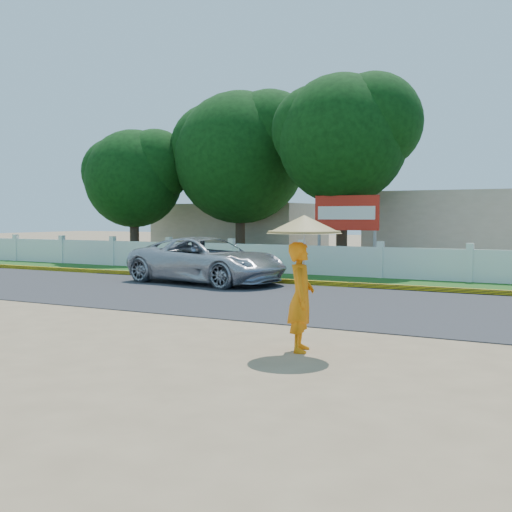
# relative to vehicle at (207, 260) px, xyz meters

# --- Properties ---
(ground) EXTENTS (120.00, 120.00, 0.00)m
(ground) POSITION_rel_vehicle_xyz_m (4.46, -7.00, -0.75)
(ground) COLOR #9E8460
(ground) RESTS_ON ground
(road) EXTENTS (60.00, 7.00, 0.02)m
(road) POSITION_rel_vehicle_xyz_m (4.46, -2.50, -0.74)
(road) COLOR #38383A
(road) RESTS_ON ground
(grass_verge) EXTENTS (60.00, 3.50, 0.03)m
(grass_verge) POSITION_rel_vehicle_xyz_m (4.46, 2.75, -0.73)
(grass_verge) COLOR #2D601E
(grass_verge) RESTS_ON ground
(curb) EXTENTS (40.00, 0.18, 0.16)m
(curb) POSITION_rel_vehicle_xyz_m (4.46, 1.05, -0.67)
(curb) COLOR yellow
(curb) RESTS_ON ground
(fence) EXTENTS (40.00, 0.10, 1.10)m
(fence) POSITION_rel_vehicle_xyz_m (4.46, 4.20, -0.20)
(fence) COLOR silver
(fence) RESTS_ON ground
(building_near) EXTENTS (10.00, 6.00, 3.20)m
(building_near) POSITION_rel_vehicle_xyz_m (7.46, 11.00, 0.85)
(building_near) COLOR #B7AD99
(building_near) RESTS_ON ground
(building_far) EXTENTS (8.00, 5.00, 2.80)m
(building_far) POSITION_rel_vehicle_xyz_m (-5.54, 12.00, 0.65)
(building_far) COLOR #B7AD99
(building_far) RESTS_ON ground
(vehicle) EXTENTS (5.71, 3.27, 1.50)m
(vehicle) POSITION_rel_vehicle_xyz_m (0.00, 0.00, 0.00)
(vehicle) COLOR #B0B2B9
(vehicle) RESTS_ON ground
(monk_with_parasol) EXTENTS (1.21, 1.21, 2.20)m
(monk_with_parasol) POSITION_rel_vehicle_xyz_m (6.96, -8.09, 0.68)
(monk_with_parasol) COLOR orange
(monk_with_parasol) RESTS_ON ground
(billboard) EXTENTS (2.50, 0.13, 2.95)m
(billboard) POSITION_rel_vehicle_xyz_m (2.81, 5.30, 1.39)
(billboard) COLOR gray
(billboard) RESTS_ON ground
(tree_row) EXTENTS (33.14, 7.37, 8.87)m
(tree_row) POSITION_rel_vehicle_xyz_m (6.76, 7.19, 4.28)
(tree_row) COLOR #473828
(tree_row) RESTS_ON ground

